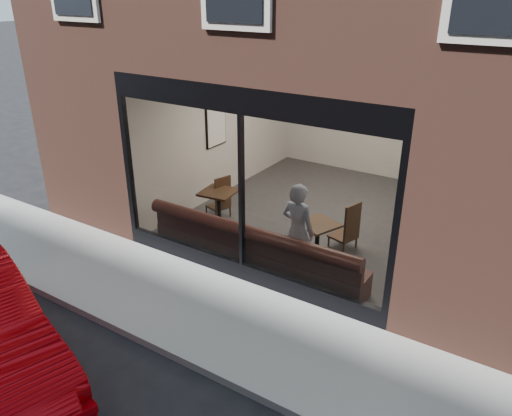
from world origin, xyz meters
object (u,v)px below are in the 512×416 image
Objects in this scene: cafe_table_right at (318,224)px; cafe_chair_right at (343,236)px; person at (298,231)px; banquette at (256,257)px; cafe_table_left at (218,192)px; cafe_chair_left at (218,206)px.

cafe_table_right reaches higher than cafe_chair_right.
person is 2.68× the size of cafe_table_right.
banquette is at bearing 23.43° from person.
person is at bearing -99.33° from cafe_table_right.
cafe_table_left is 1.70× the size of cafe_chair_left.
banquette is 6.07× the size of cafe_table_left.
cafe_table_left is (-2.21, 0.80, -0.09)m from person.
person is 3.95× the size of cafe_chair_right.
cafe_table_left reaches higher than cafe_chair_right.
cafe_chair_right is (0.28, 1.29, -0.59)m from person.
person is at bearing 173.06° from cafe_chair_left.
cafe_chair_left is (-1.80, 1.34, 0.01)m from banquette.
cafe_table_right is at bearing -5.75° from cafe_table_left.
cafe_table_right is at bearing 92.16° from cafe_chair_right.
cafe_chair_right is (0.97, 1.50, 0.01)m from banquette.
cafe_table_left is (-1.52, 1.01, 0.52)m from banquette.
person is 2.80m from cafe_chair_left.
person is at bearing -19.97° from cafe_table_left.
cafe_table_left reaches higher than cafe_table_right.
cafe_table_left reaches higher than cafe_chair_left.
banquette reaches higher than cafe_chair_right.
cafe_table_left is at bearing -13.07° from person.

